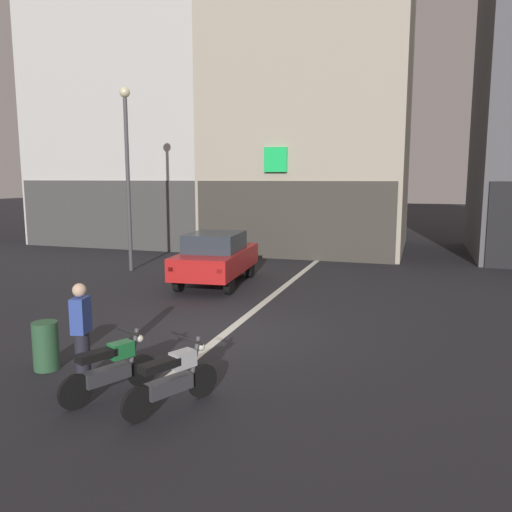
{
  "coord_description": "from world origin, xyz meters",
  "views": [
    {
      "loc": [
        3.9,
        -10.02,
        3.33
      ],
      "look_at": [
        0.05,
        2.0,
        1.4
      ],
      "focal_mm": 36.01,
      "sensor_mm": 36.0,
      "label": 1
    }
  ],
  "objects_px": {
    "car_red_crossing_near": "(216,257)",
    "person_by_motorcycles": "(82,333)",
    "street_lamp": "(127,160)",
    "motorcycle_green_row_leftmost": "(111,368)",
    "trash_bin": "(46,346)",
    "motorcycle_silver_row_left_mid": "(173,379)"
  },
  "relations": [
    {
      "from": "person_by_motorcycles",
      "to": "trash_bin",
      "type": "distance_m",
      "value": 1.15
    },
    {
      "from": "motorcycle_green_row_leftmost",
      "to": "person_by_motorcycles",
      "type": "distance_m",
      "value": 0.88
    },
    {
      "from": "motorcycle_silver_row_left_mid",
      "to": "trash_bin",
      "type": "distance_m",
      "value": 2.92
    },
    {
      "from": "motorcycle_green_row_leftmost",
      "to": "trash_bin",
      "type": "distance_m",
      "value": 1.85
    },
    {
      "from": "street_lamp",
      "to": "trash_bin",
      "type": "height_order",
      "value": "street_lamp"
    },
    {
      "from": "motorcycle_silver_row_left_mid",
      "to": "person_by_motorcycles",
      "type": "relative_size",
      "value": 0.92
    },
    {
      "from": "car_red_crossing_near",
      "to": "motorcycle_silver_row_left_mid",
      "type": "xyz_separation_m",
      "value": [
        2.74,
        -8.38,
        -0.43
      ]
    },
    {
      "from": "motorcycle_green_row_leftmost",
      "to": "motorcycle_silver_row_left_mid",
      "type": "height_order",
      "value": "same"
    },
    {
      "from": "car_red_crossing_near",
      "to": "street_lamp",
      "type": "relative_size",
      "value": 0.66
    },
    {
      "from": "motorcycle_silver_row_left_mid",
      "to": "person_by_motorcycles",
      "type": "distance_m",
      "value": 1.9
    },
    {
      "from": "trash_bin",
      "to": "motorcycle_green_row_leftmost",
      "type": "bearing_deg",
      "value": -20.35
    },
    {
      "from": "car_red_crossing_near",
      "to": "motorcycle_green_row_leftmost",
      "type": "xyz_separation_m",
      "value": [
        1.64,
        -8.3,
        -0.43
      ]
    },
    {
      "from": "car_red_crossing_near",
      "to": "person_by_motorcycles",
      "type": "bearing_deg",
      "value": -83.44
    },
    {
      "from": "car_red_crossing_near",
      "to": "person_by_motorcycles",
      "type": "distance_m",
      "value": 8.04
    },
    {
      "from": "motorcycle_silver_row_left_mid",
      "to": "trash_bin",
      "type": "bearing_deg",
      "value": 165.58
    },
    {
      "from": "car_red_crossing_near",
      "to": "street_lamp",
      "type": "bearing_deg",
      "value": 161.06
    },
    {
      "from": "car_red_crossing_near",
      "to": "person_by_motorcycles",
      "type": "relative_size",
      "value": 2.54
    },
    {
      "from": "motorcycle_green_row_leftmost",
      "to": "car_red_crossing_near",
      "type": "bearing_deg",
      "value": 101.21
    },
    {
      "from": "car_red_crossing_near",
      "to": "trash_bin",
      "type": "xyz_separation_m",
      "value": [
        -0.09,
        -7.65,
        -0.46
      ]
    },
    {
      "from": "street_lamp",
      "to": "trash_bin",
      "type": "distance_m",
      "value": 10.36
    },
    {
      "from": "motorcycle_green_row_leftmost",
      "to": "street_lamp",
      "type": "bearing_deg",
      "value": 119.8
    },
    {
      "from": "person_by_motorcycles",
      "to": "motorcycle_silver_row_left_mid",
      "type": "bearing_deg",
      "value": -12.14
    }
  ]
}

